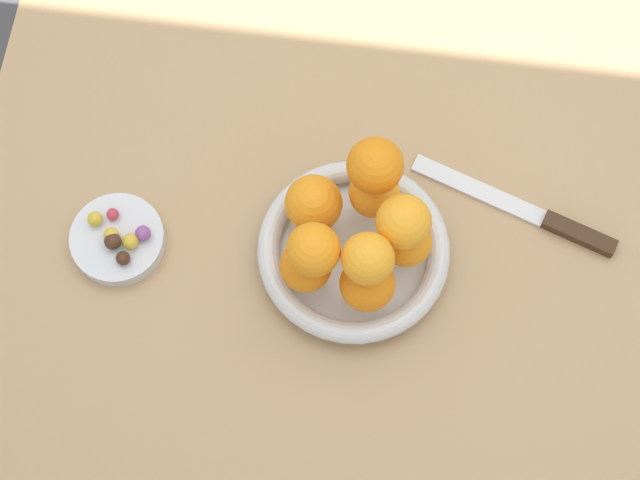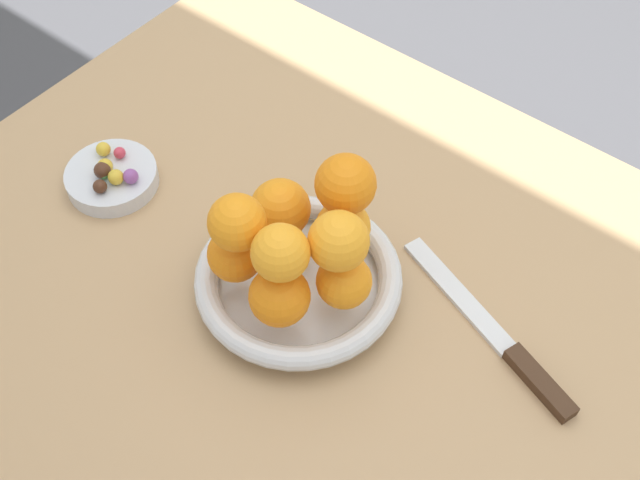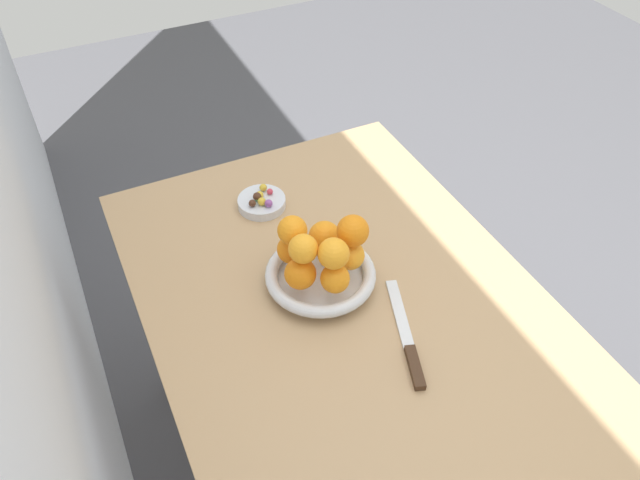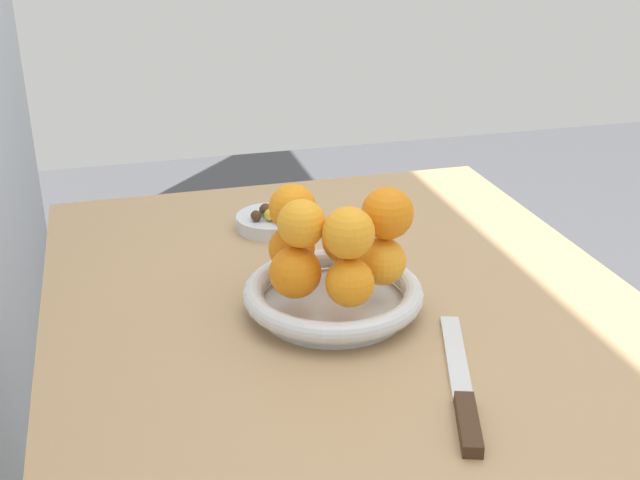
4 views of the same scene
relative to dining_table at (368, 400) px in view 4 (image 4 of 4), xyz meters
The scene contains 21 objects.
dining_table is the anchor object (origin of this frame).
fruit_bowl 0.13m from the dining_table, 17.93° to the left, with size 0.22×0.22×0.04m.
candy_dish 0.37m from the dining_table, ahead, with size 0.11×0.11×0.02m, color silver.
orange_0 0.20m from the dining_table, ahead, with size 0.07×0.07×0.07m, color orange.
orange_1 0.21m from the dining_table, 27.43° to the left, with size 0.06×0.06×0.06m, color orange.
orange_2 0.18m from the dining_table, 54.82° to the left, with size 0.06×0.06×0.06m, color orange.
orange_3 0.16m from the dining_table, 52.91° to the left, with size 0.06×0.06×0.06m, color orange.
orange_4 0.17m from the dining_table, 29.61° to the right, with size 0.06×0.06×0.06m, color orange.
orange_5 0.22m from the dining_table, 40.47° to the left, with size 0.06×0.06×0.06m, color orange.
orange_6 0.23m from the dining_table, 32.35° to the right, with size 0.06×0.06×0.06m, color orange.
orange_7 0.24m from the dining_table, 49.79° to the left, with size 0.06×0.06×0.06m, color orange.
orange_8 0.25m from the dining_table, 29.23° to the left, with size 0.06×0.06×0.06m, color orange.
candy_ball_0 0.34m from the dining_table, ahead, with size 0.02×0.02×0.02m, color #8C4C99.
candy_ball_1 0.38m from the dining_table, ahead, with size 0.01×0.01×0.01m, color #C6384C.
candy_ball_2 0.38m from the dining_table, ahead, with size 0.02×0.02×0.02m, color gold.
candy_ball_3 0.36m from the dining_table, 11.73° to the left, with size 0.02×0.02×0.02m, color #472819.
candy_ball_4 0.40m from the dining_table, ahead, with size 0.02×0.02×0.02m, color gold.
candy_ball_5 0.37m from the dining_table, ahead, with size 0.02×0.02×0.02m, color #4C9947.
candy_ball_6 0.38m from the dining_table, ahead, with size 0.02×0.02×0.02m, color #472819.
candy_ball_7 0.36m from the dining_table, ahead, with size 0.02×0.02×0.02m, color gold.
knife 0.17m from the dining_table, 156.29° to the right, with size 0.25×0.10×0.01m.
Camera 4 is at (-0.77, 0.27, 1.23)m, focal length 45.00 mm.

